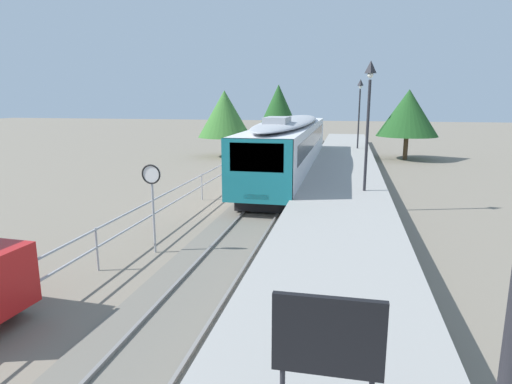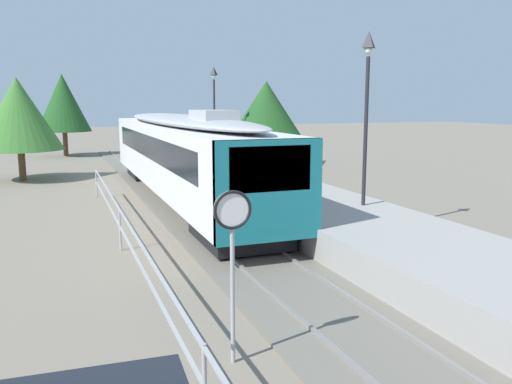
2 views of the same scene
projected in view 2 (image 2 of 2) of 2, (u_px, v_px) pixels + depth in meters
name	position (u px, v px, depth m)	size (l,w,h in m)	color
ground_plane	(127.00, 241.00, 15.84)	(160.00, 160.00, 0.00)	slate
track_rails	(222.00, 231.00, 16.88)	(3.20, 60.00, 0.14)	#6B665B
commuter_train	(181.00, 151.00, 21.80)	(2.82, 19.77, 3.74)	silver
station_platform	(313.00, 211.00, 17.94)	(3.90, 60.00, 0.90)	#999691
platform_lamp_mid_platform	(367.00, 86.00, 16.09)	(0.34, 0.34, 5.35)	#232328
platform_lamp_far_end	(214.00, 94.00, 31.55)	(0.34, 0.34, 5.35)	#232328
speed_limit_sign	(233.00, 234.00, 8.05)	(0.61, 0.10, 2.81)	#9EA0A5
carpark_fence	(204.00, 370.00, 6.36)	(0.06, 36.06, 1.25)	#9EA0A5
tree_behind_carpark	(18.00, 114.00, 27.60)	(4.44, 4.44, 5.45)	brown
tree_behind_station_far	(63.00, 103.00, 40.38)	(4.07, 4.07, 6.32)	brown
tree_distant_left	(266.00, 110.00, 33.93)	(4.78, 4.78, 5.50)	brown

